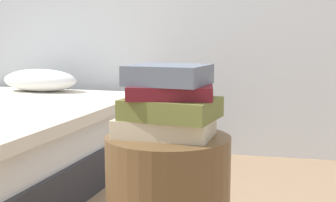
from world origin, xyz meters
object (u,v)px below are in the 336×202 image
object	(u,v)px
book_cream	(165,127)
book_maroon	(171,92)
book_olive	(171,108)
book_slate	(167,75)

from	to	relation	value
book_cream	book_maroon	bearing A→B (deg)	14.73
book_olive	book_maroon	distance (m)	0.05
book_cream	book_slate	bearing A→B (deg)	64.56
book_cream	book_maroon	distance (m)	0.11
book_cream	book_olive	bearing A→B (deg)	6.42
book_slate	book_cream	bearing A→B (deg)	-110.90
book_maroon	book_cream	bearing A→B (deg)	-177.22
book_cream	book_slate	size ratio (longest dim) A/B	1.27
book_cream	book_slate	distance (m)	0.16
book_slate	book_maroon	bearing A→B (deg)	-18.62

